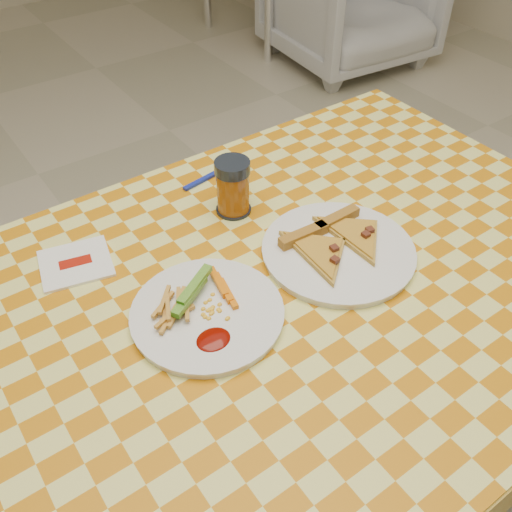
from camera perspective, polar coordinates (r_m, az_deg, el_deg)
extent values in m
plane|color=beige|center=(1.60, 2.08, -22.39)|extent=(8.00, 8.00, 0.00)
cylinder|color=silver|center=(1.70, 10.07, 1.74)|extent=(0.06, 0.06, 0.71)
cube|color=brown|center=(0.99, 3.12, -3.91)|extent=(1.20, 0.80, 0.04)
cylinder|color=silver|center=(3.52, 1.33, 24.26)|extent=(0.06, 0.06, 0.71)
cylinder|color=white|center=(0.92, -4.88, -5.86)|extent=(0.27, 0.27, 0.01)
cylinder|color=white|center=(1.03, 8.22, 0.39)|extent=(0.34, 0.34, 0.01)
cube|color=#296710|center=(0.91, -6.38, -3.43)|extent=(0.10, 0.07, 0.02)
cube|color=orange|center=(0.94, -3.31, -3.20)|extent=(0.06, 0.08, 0.01)
ellipsoid|color=#6A0A02|center=(0.87, -4.28, -8.37)|extent=(0.06, 0.05, 0.01)
cube|color=#A56925|center=(1.03, 4.75, 2.01)|extent=(0.10, 0.03, 0.02)
cube|color=#A56925|center=(1.07, 8.08, 3.60)|extent=(0.10, 0.02, 0.02)
cylinder|color=black|center=(1.12, -2.25, 4.69)|extent=(0.07, 0.07, 0.01)
cylinder|color=#87440E|center=(1.10, -2.31, 6.45)|extent=(0.06, 0.06, 0.09)
cylinder|color=black|center=(1.06, -2.39, 8.87)|extent=(0.07, 0.07, 0.02)
cube|color=white|center=(1.05, -17.59, -0.70)|extent=(0.14, 0.14, 0.01)
cube|color=#A41609|center=(1.05, -17.63, -0.57)|extent=(0.06, 0.04, 0.00)
cube|color=#162497|center=(1.20, -5.50, 7.53)|extent=(0.09, 0.02, 0.01)
cube|color=silver|center=(1.24, -3.24, 8.71)|extent=(0.04, 0.02, 0.00)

